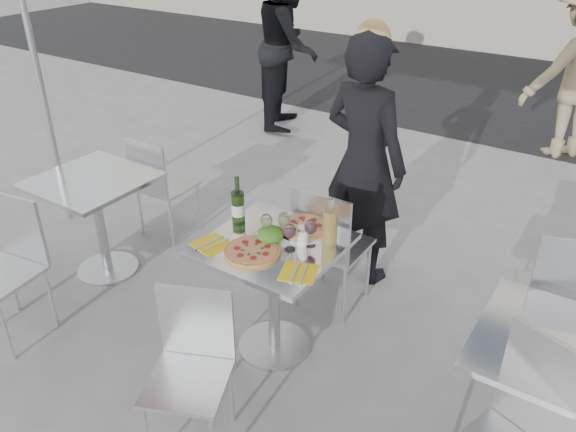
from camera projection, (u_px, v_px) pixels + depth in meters
The scene contains 24 objects.
ground at pixel (275, 347), 3.44m from camera, with size 80.00×80.00×0.00m, color slate.
street_asphalt at pixel (528, 90), 8.18m from camera, with size 24.00×5.00×0.00m, color black.
main_table at pixel (273, 275), 3.18m from camera, with size 0.72×0.72×0.75m.
side_table_left at pixel (96, 206), 3.90m from camera, with size 0.72×0.72×0.75m.
side_table_right at pixel (554, 383), 2.46m from camera, with size 0.72×0.72×0.75m.
chair_far at pixel (328, 240), 3.52m from camera, with size 0.41×0.42×0.89m.
chair_near at pixel (192, 357), 2.67m from camera, with size 0.49×0.50×0.82m.
side_chair_lfar at pixel (158, 181), 4.34m from camera, with size 0.39×0.40×0.85m.
side_chair_lnear at pixel (9, 257), 3.37m from camera, with size 0.46×0.47×0.89m.
side_chair_rfar at pixel (570, 299), 2.88m from camera, with size 0.58×0.59×1.01m.
woman_diner at pixel (364, 162), 3.75m from camera, with size 0.63×0.42×1.74m, color black.
pedestrian_a at pixel (288, 45), 6.45m from camera, with size 0.93×0.72×1.91m, color black.
pizza_near at pixel (252, 251), 2.99m from camera, with size 0.30×0.30×0.02m.
pizza_far at pixel (305, 228), 3.19m from camera, with size 0.33×0.33×0.03m.
salad_plate at pixel (271, 236), 3.08m from camera, with size 0.22×0.22×0.09m.
wine_bottle at pixel (238, 206), 3.22m from camera, with size 0.07×0.08×0.29m.
carafe at pixel (330, 227), 2.99m from camera, with size 0.08×0.08×0.29m.
sugar_shaker at pixel (303, 236), 3.04m from camera, with size 0.06×0.06×0.11m.
wineglass_white_a at pixel (266, 222), 3.06m from camera, with size 0.07×0.07×0.16m.
wineglass_white_b at pixel (284, 220), 3.08m from camera, with size 0.07×0.07×0.16m.
wineglass_red_a at pixel (290, 232), 2.97m from camera, with size 0.07×0.07×0.16m.
wineglass_red_b at pixel (310, 228), 3.01m from camera, with size 0.07×0.07×0.16m.
napkin_left at pixel (212, 244), 3.06m from camera, with size 0.21×0.21×0.01m.
napkin_right at pixel (299, 272), 2.83m from camera, with size 0.23×0.23×0.01m.
Camera 1 is at (1.51, -2.14, 2.38)m, focal length 35.00 mm.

